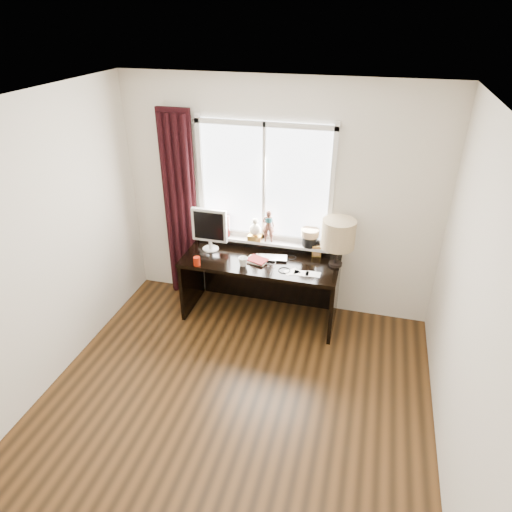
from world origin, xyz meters
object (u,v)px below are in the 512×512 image
(red_cup, at_px, (197,261))
(desk, at_px, (263,274))
(mug, at_px, (243,261))
(monitor, at_px, (209,227))
(laptop, at_px, (272,258))
(table_lamp, at_px, (338,234))

(red_cup, bearing_deg, desk, 32.60)
(mug, relative_size, desk, 0.06)
(monitor, bearing_deg, desk, 2.00)
(red_cup, relative_size, desk, 0.06)
(mug, relative_size, red_cup, 1.07)
(monitor, bearing_deg, red_cup, -92.39)
(laptop, bearing_deg, table_lamp, -5.61)
(red_cup, distance_m, desk, 0.79)
(laptop, xyz_separation_m, table_lamp, (0.69, 0.05, 0.35))
(mug, height_order, red_cup, mug)
(laptop, bearing_deg, red_cup, -165.23)
(table_lamp, bearing_deg, mug, -164.53)
(red_cup, relative_size, table_lamp, 0.18)
(mug, bearing_deg, monitor, 151.00)
(laptop, distance_m, mug, 0.34)
(laptop, relative_size, monitor, 0.70)
(mug, distance_m, monitor, 0.57)
(mug, height_order, table_lamp, table_lamp)
(mug, bearing_deg, red_cup, -165.58)
(desk, height_order, table_lamp, table_lamp)
(red_cup, height_order, desk, red_cup)
(laptop, bearing_deg, mug, -150.51)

